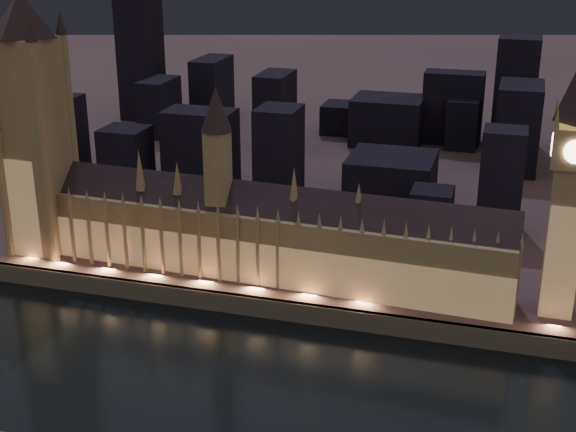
# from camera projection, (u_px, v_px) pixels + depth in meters

# --- Properties ---
(ground_plane) EXTENTS (2000.00, 2000.00, 0.00)m
(ground_plane) POSITION_uv_depth(u_px,v_px,m) (230.00, 370.00, 278.89)
(ground_plane) COLOR black
(ground_plane) RESTS_ON ground
(north_bank) EXTENTS (2000.00, 960.00, 8.00)m
(north_bank) POSITION_uv_depth(u_px,v_px,m) (424.00, 81.00, 744.33)
(north_bank) COLOR #4D3442
(north_bank) RESTS_ON ground
(embankment_wall) EXTENTS (2000.00, 2.50, 8.00)m
(embankment_wall) POSITION_uv_depth(u_px,v_px,m) (266.00, 308.00, 314.29)
(embankment_wall) COLOR #4C4E43
(embankment_wall) RESTS_ON ground
(palace_of_westminster) EXTENTS (202.00, 30.43, 78.00)m
(palace_of_westminster) POSITION_uv_depth(u_px,v_px,m) (263.00, 234.00, 327.01)
(palace_of_westminster) COLOR #927053
(palace_of_westminster) RESTS_ON north_bank
(victoria_tower) EXTENTS (31.68, 31.68, 123.67)m
(victoria_tower) POSITION_uv_depth(u_px,v_px,m) (32.00, 114.00, 339.11)
(victoria_tower) COLOR #927053
(victoria_tower) RESTS_ON north_bank
(elizabeth_tower) EXTENTS (18.00, 18.00, 105.67)m
(elizabeth_tower) POSITION_uv_depth(u_px,v_px,m) (573.00, 162.00, 282.38)
(elizabeth_tower) COLOR #927053
(elizabeth_tower) RESTS_ON north_bank
(city_backdrop) EXTENTS (468.27, 215.63, 86.16)m
(city_backdrop) POSITION_uv_depth(u_px,v_px,m) (424.00, 124.00, 479.95)
(city_backdrop) COLOR black
(city_backdrop) RESTS_ON north_bank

